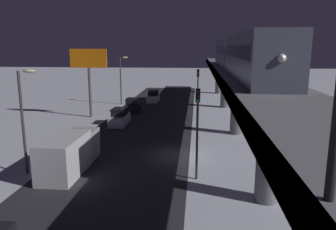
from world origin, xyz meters
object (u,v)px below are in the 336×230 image
(sedan_white_2, at_px, (153,97))
(subway_train, at_px, (238,53))
(traffic_light_near, at_px, (197,121))
(sedan_white, at_px, (119,118))
(traffic_light_mid, at_px, (198,87))
(commercial_billboard, at_px, (89,65))
(box_truck, at_px, (70,153))
(sedan_black, at_px, (132,106))

(sedan_white_2, bearing_deg, subway_train, 121.82)
(subway_train, xyz_separation_m, traffic_light_near, (4.20, 13.96, -4.27))
(sedan_white, relative_size, traffic_light_near, 0.68)
(traffic_light_mid, xyz_separation_m, commercial_billboard, (14.10, -0.32, 2.63))
(sedan_white, bearing_deg, subway_train, 172.15)
(sedan_white_2, bearing_deg, box_truck, 86.41)
(subway_train, distance_m, traffic_light_mid, 8.10)
(sedan_white_2, relative_size, traffic_light_near, 0.66)
(sedan_black, height_order, sedan_white_2, same)
(subway_train, xyz_separation_m, sedan_black, (13.50, -9.69, -7.69))
(sedan_white, relative_size, commercial_billboard, 0.49)
(sedan_white, xyz_separation_m, traffic_light_mid, (-9.30, -3.59, 3.40))
(sedan_black, bearing_deg, box_truck, 89.50)
(traffic_light_mid, bearing_deg, commercial_billboard, -1.29)
(sedan_black, relative_size, traffic_light_near, 0.64)
(sedan_black, xyz_separation_m, sedan_white_2, (-1.80, -9.17, 0.01))
(subway_train, relative_size, traffic_light_mid, 5.76)
(commercial_billboard, bearing_deg, traffic_light_near, 125.55)
(subway_train, bearing_deg, box_truck, 43.55)
(sedan_white, distance_m, sedan_white_2, 17.09)
(sedan_black, relative_size, box_truck, 0.55)
(box_truck, bearing_deg, sedan_white_2, -93.59)
(box_truck, distance_m, traffic_light_near, 9.96)
(traffic_light_near, bearing_deg, sedan_white, -59.55)
(subway_train, bearing_deg, sedan_white, -7.85)
(sedan_white_2, xyz_separation_m, traffic_light_near, (-7.50, 32.82, 3.40))
(subway_train, height_order, box_truck, subway_train)
(traffic_light_mid, relative_size, commercial_billboard, 0.72)
(sedan_white_2, bearing_deg, sedan_white, 83.96)
(traffic_light_near, distance_m, traffic_light_mid, 19.41)
(traffic_light_mid, bearing_deg, sedan_black, -24.47)
(sedan_white, bearing_deg, sedan_black, -90.00)
(sedan_white, distance_m, commercial_billboard, 8.64)
(subway_train, bearing_deg, traffic_light_near, 73.24)
(sedan_white_2, xyz_separation_m, traffic_light_mid, (-7.50, 13.41, 3.40))
(sedan_black, height_order, traffic_light_mid, traffic_light_mid)
(sedan_black, bearing_deg, traffic_light_near, 111.47)
(sedan_white_2, height_order, traffic_light_near, traffic_light_near)
(sedan_white, height_order, traffic_light_near, traffic_light_near)
(sedan_black, distance_m, sedan_white_2, 9.35)
(sedan_white, height_order, traffic_light_mid, traffic_light_mid)
(subway_train, distance_m, commercial_billboard, 19.26)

